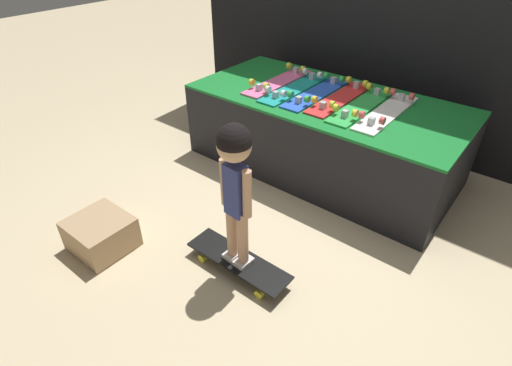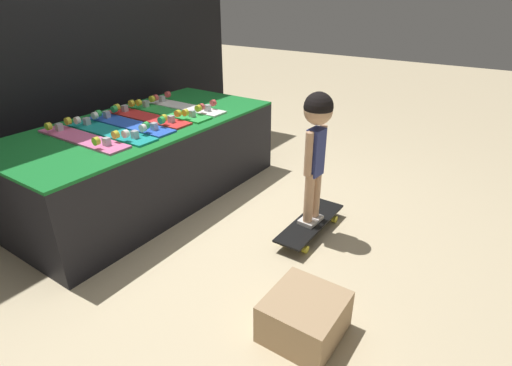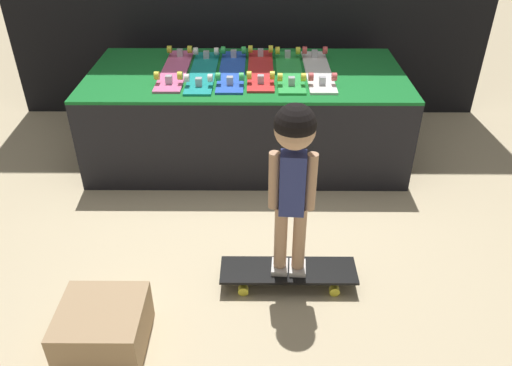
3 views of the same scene
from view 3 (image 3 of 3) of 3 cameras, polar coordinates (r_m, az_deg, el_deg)
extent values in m
plane|color=beige|center=(3.18, -1.25, -2.15)|extent=(16.00, 16.00, 0.00)
cube|color=black|center=(3.58, -1.06, 7.71)|extent=(2.13, 1.02, 0.61)
cube|color=#19752D|center=(3.45, -1.11, 12.42)|extent=(2.13, 1.02, 0.02)
cube|color=pink|center=(3.51, -9.22, 12.64)|extent=(0.17, 0.79, 0.01)
cube|color=#B7B7BC|center=(3.74, -8.68, 14.49)|extent=(0.04, 0.04, 0.05)
cylinder|color=yellow|center=(3.73, -7.57, 14.90)|extent=(0.03, 0.05, 0.05)
cylinder|color=yellow|center=(3.75, -9.86, 14.82)|extent=(0.03, 0.05, 0.05)
cube|color=#B7B7BC|center=(3.26, -9.93, 11.58)|extent=(0.04, 0.04, 0.05)
cylinder|color=yellow|center=(3.24, -8.68, 12.03)|extent=(0.03, 0.05, 0.05)
cylinder|color=yellow|center=(3.26, -11.27, 11.95)|extent=(0.03, 0.05, 0.05)
cube|color=teal|center=(3.45, -6.07, 12.49)|extent=(0.17, 0.79, 0.01)
cube|color=#B7B7BC|center=(3.68, -5.70, 14.38)|extent=(0.04, 0.04, 0.05)
cylinder|color=white|center=(3.67, -4.55, 14.79)|extent=(0.03, 0.05, 0.05)
cylinder|color=white|center=(3.68, -6.89, 14.73)|extent=(0.03, 0.05, 0.05)
cube|color=#B7B7BC|center=(3.19, -6.56, 11.41)|extent=(0.04, 0.04, 0.05)
cylinder|color=white|center=(3.17, -5.25, 11.86)|extent=(0.03, 0.05, 0.05)
cylinder|color=white|center=(3.19, -7.92, 11.80)|extent=(0.03, 0.05, 0.05)
cube|color=blue|center=(3.45, -2.76, 12.68)|extent=(0.17, 0.79, 0.01)
cube|color=#B7B7BC|center=(3.69, -2.58, 14.55)|extent=(0.04, 0.04, 0.05)
cylinder|color=green|center=(3.68, -1.41, 14.94)|extent=(0.03, 0.05, 0.05)
cylinder|color=green|center=(3.69, -3.76, 14.91)|extent=(0.03, 0.05, 0.05)
cube|color=#B7B7BC|center=(3.20, -3.00, 11.61)|extent=(0.04, 0.04, 0.05)
cylinder|color=green|center=(3.18, -1.67, 12.05)|extent=(0.03, 0.05, 0.05)
cylinder|color=green|center=(3.19, -4.35, 12.02)|extent=(0.03, 0.05, 0.05)
cube|color=red|center=(3.47, 0.53, 12.83)|extent=(0.17, 0.79, 0.01)
cube|color=#B7B7BC|center=(3.71, 0.53, 14.69)|extent=(0.04, 0.04, 0.05)
cylinder|color=yellow|center=(3.70, 1.70, 15.05)|extent=(0.03, 0.05, 0.05)
cylinder|color=yellow|center=(3.70, -0.64, 15.06)|extent=(0.03, 0.05, 0.05)
cube|color=#B7B7BC|center=(3.22, 0.54, 11.79)|extent=(0.04, 0.04, 0.05)
cylinder|color=yellow|center=(3.21, 1.88, 12.21)|extent=(0.03, 0.05, 0.05)
cylinder|color=yellow|center=(3.21, -0.79, 12.22)|extent=(0.03, 0.05, 0.05)
cube|color=green|center=(3.45, 3.83, 12.62)|extent=(0.17, 0.79, 0.01)
cube|color=#B7B7BC|center=(3.68, 3.63, 14.50)|extent=(0.04, 0.04, 0.05)
cylinder|color=yellow|center=(3.68, 4.82, 14.85)|extent=(0.03, 0.05, 0.05)
cylinder|color=yellow|center=(3.67, 2.47, 14.89)|extent=(0.03, 0.05, 0.05)
cube|color=#B7B7BC|center=(3.19, 4.09, 11.54)|extent=(0.04, 0.04, 0.05)
cylinder|color=yellow|center=(3.19, 5.44, 11.95)|extent=(0.03, 0.05, 0.05)
cylinder|color=yellow|center=(3.18, 2.76, 11.99)|extent=(0.03, 0.05, 0.05)
cube|color=white|center=(3.47, 7.08, 12.59)|extent=(0.17, 0.79, 0.01)
cube|color=#B7B7BC|center=(3.71, 6.71, 14.46)|extent=(0.04, 0.04, 0.05)
cylinder|color=#D84C4C|center=(3.71, 7.89, 14.79)|extent=(0.03, 0.05, 0.05)
cylinder|color=#D84C4C|center=(3.69, 5.57, 14.87)|extent=(0.03, 0.05, 0.05)
cube|color=#B7B7BC|center=(3.22, 7.59, 11.52)|extent=(0.04, 0.04, 0.05)
cylinder|color=#D84C4C|center=(3.22, 8.94, 11.90)|extent=(0.03, 0.05, 0.05)
cylinder|color=#D84C4C|center=(3.20, 6.30, 11.97)|extent=(0.03, 0.05, 0.05)
cube|color=black|center=(2.56, 3.72, -9.93)|extent=(0.69, 0.20, 0.01)
cube|color=#B7B7BC|center=(2.60, 8.76, -10.38)|extent=(0.04, 0.04, 0.05)
cylinder|color=yellow|center=(2.68, 8.49, -9.57)|extent=(0.05, 0.03, 0.05)
cylinder|color=yellow|center=(2.56, 8.94, -12.07)|extent=(0.05, 0.03, 0.05)
cube|color=#B7B7BC|center=(2.58, -1.42, -10.46)|extent=(0.04, 0.04, 0.05)
cylinder|color=yellow|center=(2.66, -1.37, -9.63)|extent=(0.05, 0.03, 0.05)
cylinder|color=yellow|center=(2.54, -1.47, -12.16)|extent=(0.05, 0.03, 0.05)
cube|color=silver|center=(2.55, 4.75, -9.63)|extent=(0.09, 0.12, 0.03)
cylinder|color=tan|center=(2.42, 4.96, -6.27)|extent=(0.06, 0.06, 0.36)
cube|color=silver|center=(2.55, 2.72, -9.55)|extent=(0.09, 0.12, 0.03)
cylinder|color=tan|center=(2.42, 2.84, -6.19)|extent=(0.06, 0.06, 0.36)
cube|color=navy|center=(2.24, 4.19, -0.09)|extent=(0.12, 0.09, 0.31)
cylinder|color=tan|center=(2.24, 6.33, 0.11)|extent=(0.05, 0.05, 0.29)
cylinder|color=tan|center=(2.23, 2.07, 0.28)|extent=(0.05, 0.05, 0.29)
sphere|color=tan|center=(2.11, 4.48, 6.15)|extent=(0.18, 0.18, 0.18)
sphere|color=black|center=(2.10, 4.51, 6.69)|extent=(0.18, 0.18, 0.18)
cube|color=tan|center=(2.36, -17.05, -15.47)|extent=(0.37, 0.35, 0.22)
camera|label=1|loc=(1.44, 69.55, 13.43)|focal=28.00mm
camera|label=2|loc=(2.21, -66.23, 6.37)|focal=28.00mm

